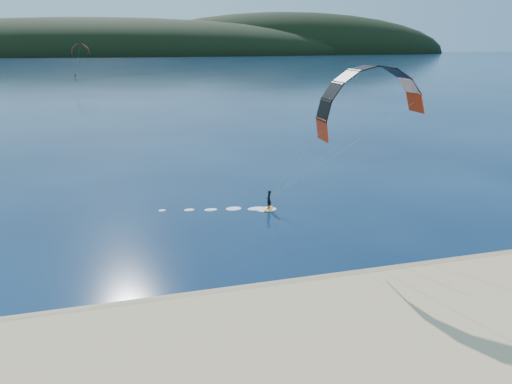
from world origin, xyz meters
TOP-DOWN VIEW (x-y plane):
  - ground at (0.00, 0.00)m, footprint 1800.00×1800.00m
  - wet_sand at (0.00, 4.50)m, footprint 220.00×2.50m
  - headland at (0.63, 745.28)m, footprint 1200.00×310.00m
  - kitesurfer_near at (13.43, 13.56)m, footprint 22.43×8.45m
  - kitesurfer_far at (-32.35, 204.74)m, footprint 9.09×6.88m

SIDE VIEW (x-z plane):
  - ground at x=0.00m, z-range 0.00..0.00m
  - headland at x=0.63m, z-range -70.00..70.00m
  - wet_sand at x=0.00m, z-range 0.00..0.10m
  - kitesurfer_near at x=13.43m, z-range 2.55..15.51m
  - kitesurfer_far at x=-32.35m, z-range 4.71..18.41m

